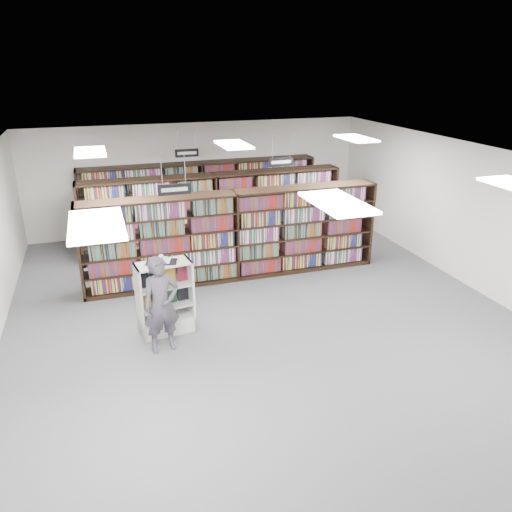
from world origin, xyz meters
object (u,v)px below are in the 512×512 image
object	(u,v)px
bookshelf_row_near	(235,236)
open_book	(161,261)
shopper	(161,305)
endcap_display	(165,308)

from	to	relation	value
bookshelf_row_near	open_book	size ratio (longest dim) A/B	11.16
open_book	bookshelf_row_near	bearing A→B (deg)	61.28
open_book	shopper	distance (m)	0.88
endcap_display	open_book	world-z (taller)	open_book
open_book	shopper	size ratio (longest dim) A/B	0.35
endcap_display	open_book	xyz separation A→B (m)	(-0.02, -0.00, 0.98)
bookshelf_row_near	endcap_display	bearing A→B (deg)	-133.93
bookshelf_row_near	endcap_display	distance (m)	2.89
open_book	shopper	xyz separation A→B (m)	(-0.12, -0.66, -0.57)
bookshelf_row_near	shopper	distance (m)	3.43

